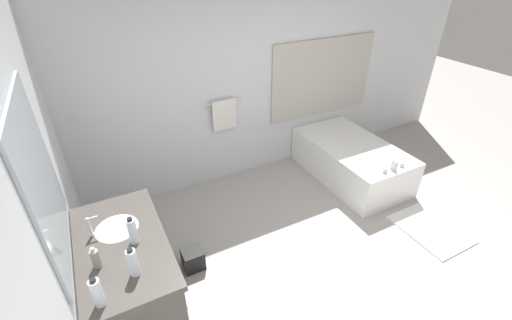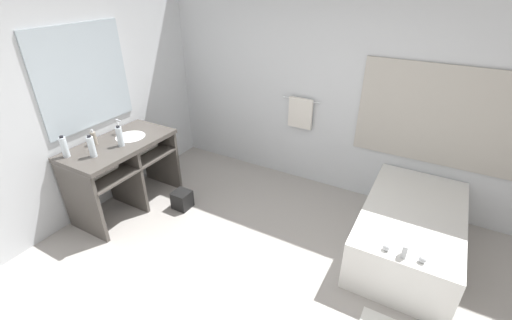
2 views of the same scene
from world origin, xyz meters
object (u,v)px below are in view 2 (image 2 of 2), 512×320
object	(u,v)px
water_bottle_2	(92,147)
soap_dispenser	(94,138)
bathtub	(410,229)
water_bottle_1	(120,136)
waste_bin	(182,200)
water_bottle_3	(64,147)

from	to	relation	value
water_bottle_2	soap_dispenser	xyz separation A→B (m)	(-0.23, 0.19, -0.04)
bathtub	soap_dispenser	bearing A→B (deg)	-163.14
water_bottle_2	soap_dispenser	bearing A→B (deg)	139.48
water_bottle_1	waste_bin	bearing A→B (deg)	32.60
water_bottle_1	water_bottle_2	xyz separation A→B (m)	(-0.05, -0.32, 0.00)
bathtub	water_bottle_1	bearing A→B (deg)	-163.86
water_bottle_3	waste_bin	world-z (taller)	water_bottle_3
water_bottle_2	waste_bin	xyz separation A→B (m)	(0.55, 0.64, -0.88)
water_bottle_1	bathtub	bearing A→B (deg)	16.14
bathtub	waste_bin	distance (m)	2.59
water_bottle_1	soap_dispenser	world-z (taller)	water_bottle_1
bathtub	waste_bin	world-z (taller)	bathtub
water_bottle_2	waste_bin	distance (m)	1.22
soap_dispenser	bathtub	bearing A→B (deg)	16.86
water_bottle_1	water_bottle_3	size ratio (longest dim) A/B	1.00
water_bottle_3	waste_bin	distance (m)	1.42
water_bottle_1	soap_dispenser	size ratio (longest dim) A/B	1.32
water_bottle_2	soap_dispenser	distance (m)	0.30
bathtub	water_bottle_1	world-z (taller)	water_bottle_1
bathtub	soap_dispenser	xyz separation A→B (m)	(-3.31, -1.00, 0.66)
water_bottle_2	water_bottle_3	xyz separation A→B (m)	(-0.24, -0.14, -0.00)
soap_dispenser	waste_bin	xyz separation A→B (m)	(0.78, 0.45, -0.84)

